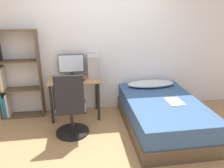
# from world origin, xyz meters

# --- Properties ---
(ground_plane) EXTENTS (14.00, 14.00, 0.00)m
(ground_plane) POSITION_xyz_m (0.00, 0.00, 0.00)
(ground_plane) COLOR #9E754C
(wall_back) EXTENTS (8.00, 0.05, 2.50)m
(wall_back) POSITION_xyz_m (0.00, 1.50, 1.25)
(wall_back) COLOR silver
(wall_back) RESTS_ON ground_plane
(desk) EXTENTS (0.91, 0.56, 0.73)m
(desk) POSITION_xyz_m (-0.48, 1.20, 0.60)
(desk) COLOR #997047
(desk) RESTS_ON ground_plane
(bookshelf) EXTENTS (0.76, 0.26, 1.59)m
(bookshelf) POSITION_xyz_m (-1.60, 1.35, 0.76)
(bookshelf) COLOR brown
(bookshelf) RESTS_ON ground_plane
(office_chair) EXTENTS (0.54, 0.54, 1.05)m
(office_chair) POSITION_xyz_m (-0.54, 0.53, 0.40)
(office_chair) COLOR black
(office_chair) RESTS_ON ground_plane
(bed) EXTENTS (1.20, 1.86, 0.50)m
(bed) POSITION_xyz_m (0.96, 0.55, 0.25)
(bed) COLOR #4C3D2D
(bed) RESTS_ON ground_plane
(pillow) EXTENTS (0.91, 0.36, 0.11)m
(pillow) POSITION_xyz_m (0.96, 1.22, 0.56)
(pillow) COLOR #B2B7C6
(pillow) RESTS_ON bed
(magazine) EXTENTS (0.24, 0.32, 0.01)m
(magazine) POSITION_xyz_m (1.12, 0.47, 0.51)
(magazine) COLOR silver
(magazine) RESTS_ON bed
(monitor) EXTENTS (0.47, 0.15, 0.40)m
(monitor) POSITION_xyz_m (-0.52, 1.38, 0.95)
(monitor) COLOR black
(monitor) RESTS_ON desk
(keyboard) EXTENTS (0.37, 0.13, 0.02)m
(keyboard) POSITION_xyz_m (-0.55, 1.08, 0.74)
(keyboard) COLOR silver
(keyboard) RESTS_ON desk
(pc_tower) EXTENTS (0.19, 0.35, 0.40)m
(pc_tower) POSITION_xyz_m (-0.14, 1.28, 0.93)
(pc_tower) COLOR #99999E
(pc_tower) RESTS_ON desk
(mouse) EXTENTS (0.06, 0.09, 0.02)m
(mouse) POSITION_xyz_m (-0.31, 1.08, 0.74)
(mouse) COLOR black
(mouse) RESTS_ON desk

